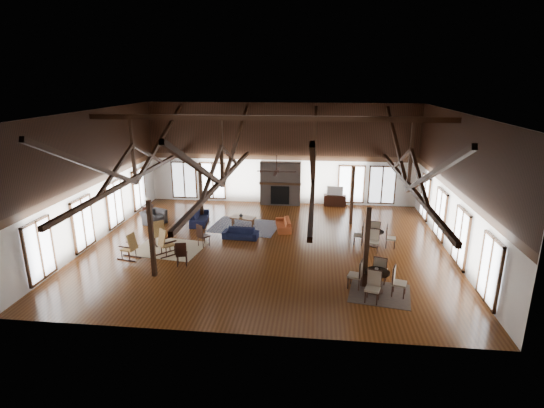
# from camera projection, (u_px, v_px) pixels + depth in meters

# --- Properties ---
(floor) EXTENTS (16.00, 16.00, 0.00)m
(floor) POSITION_uv_depth(u_px,v_px,m) (268.00, 246.00, 19.39)
(floor) COLOR #592E12
(floor) RESTS_ON ground
(ceiling) EXTENTS (16.00, 14.00, 0.02)m
(ceiling) POSITION_uv_depth(u_px,v_px,m) (267.00, 112.00, 17.67)
(ceiling) COLOR black
(ceiling) RESTS_ON wall_back
(wall_back) EXTENTS (16.00, 0.02, 6.00)m
(wall_back) POSITION_uv_depth(u_px,v_px,m) (281.00, 154.00, 25.19)
(wall_back) COLOR silver
(wall_back) RESTS_ON floor
(wall_front) EXTENTS (16.00, 0.02, 6.00)m
(wall_front) POSITION_uv_depth(u_px,v_px,m) (238.00, 241.00, 11.86)
(wall_front) COLOR silver
(wall_front) RESTS_ON floor
(wall_left) EXTENTS (0.02, 14.00, 6.00)m
(wall_left) POSITION_uv_depth(u_px,v_px,m) (94.00, 178.00, 19.35)
(wall_left) COLOR silver
(wall_left) RESTS_ON floor
(wall_right) EXTENTS (0.02, 14.00, 6.00)m
(wall_right) POSITION_uv_depth(u_px,v_px,m) (457.00, 187.00, 17.71)
(wall_right) COLOR silver
(wall_right) RESTS_ON floor
(roof_truss) EXTENTS (15.60, 14.07, 3.14)m
(roof_truss) POSITION_uv_depth(u_px,v_px,m) (267.00, 159.00, 18.23)
(roof_truss) COLOR black
(roof_truss) RESTS_ON wall_back
(post_grid) EXTENTS (8.16, 7.16, 3.05)m
(post_grid) POSITION_uv_depth(u_px,v_px,m) (267.00, 214.00, 18.95)
(post_grid) COLOR black
(post_grid) RESTS_ON floor
(fireplace) EXTENTS (2.50, 0.69, 2.60)m
(fireplace) POSITION_uv_depth(u_px,v_px,m) (280.00, 184.00, 25.37)
(fireplace) COLOR #66574D
(fireplace) RESTS_ON floor
(ceiling_fan) EXTENTS (1.60, 1.60, 0.75)m
(ceiling_fan) POSITION_uv_depth(u_px,v_px,m) (276.00, 171.00, 17.31)
(ceiling_fan) COLOR black
(ceiling_fan) RESTS_ON roof_truss
(sofa_navy_front) EXTENTS (1.72, 0.76, 0.49)m
(sofa_navy_front) POSITION_uv_depth(u_px,v_px,m) (240.00, 233.00, 20.22)
(sofa_navy_front) COLOR #131835
(sofa_navy_front) RESTS_ON floor
(sofa_navy_left) EXTENTS (2.14, 1.06, 0.60)m
(sofa_navy_left) POSITION_uv_depth(u_px,v_px,m) (199.00, 217.00, 22.40)
(sofa_navy_left) COLOR black
(sofa_navy_left) RESTS_ON floor
(sofa_orange) EXTENTS (1.81, 0.95, 0.50)m
(sofa_orange) POSITION_uv_depth(u_px,v_px,m) (283.00, 224.00, 21.45)
(sofa_orange) COLOR #AD4921
(sofa_orange) RESTS_ON floor
(coffee_table) EXTENTS (1.36, 0.91, 0.48)m
(coffee_table) POSITION_uv_depth(u_px,v_px,m) (243.00, 218.00, 21.86)
(coffee_table) COLOR brown
(coffee_table) RESTS_ON floor
(vase) EXTENTS (0.20, 0.20, 0.20)m
(vase) POSITION_uv_depth(u_px,v_px,m) (241.00, 215.00, 21.87)
(vase) COLOR #B2B2B2
(vase) RESTS_ON coffee_table
(armchair) EXTENTS (1.40, 1.34, 0.71)m
(armchair) POSITION_uv_depth(u_px,v_px,m) (154.00, 217.00, 22.24)
(armchair) COLOR #333235
(armchair) RESTS_ON floor
(side_table_lamp) EXTENTS (0.46, 0.46, 1.17)m
(side_table_lamp) POSITION_uv_depth(u_px,v_px,m) (148.00, 209.00, 23.38)
(side_table_lamp) COLOR black
(side_table_lamp) RESTS_ON floor
(rocking_chair_a) EXTENTS (0.93, 1.00, 1.16)m
(rocking_chair_a) POSITION_uv_depth(u_px,v_px,m) (159.00, 233.00, 19.40)
(rocking_chair_a) COLOR olive
(rocking_chair_a) RESTS_ON floor
(rocking_chair_b) EXTENTS (1.01, 1.03, 1.21)m
(rocking_chair_b) POSITION_uv_depth(u_px,v_px,m) (165.00, 243.00, 18.18)
(rocking_chair_b) COLOR olive
(rocking_chair_b) RESTS_ON floor
(rocking_chair_c) EXTENTS (0.97, 0.65, 1.15)m
(rocking_chair_c) POSITION_uv_depth(u_px,v_px,m) (130.00, 247.00, 17.82)
(rocking_chair_c) COLOR olive
(rocking_chair_c) RESTS_ON floor
(side_chair_a) EXTENTS (0.63, 0.63, 1.06)m
(side_chair_a) POSITION_uv_depth(u_px,v_px,m) (202.00, 234.00, 19.12)
(side_chair_a) COLOR black
(side_chair_a) RESTS_ON floor
(side_chair_b) EXTENTS (0.53, 0.53, 1.05)m
(side_chair_b) POSITION_uv_depth(u_px,v_px,m) (181.00, 252.00, 17.14)
(side_chair_b) COLOR black
(side_chair_b) RESTS_ON floor
(cafe_table_near) EXTENTS (2.12, 2.12, 1.08)m
(cafe_table_near) POSITION_uv_depth(u_px,v_px,m) (377.00, 278.00, 15.09)
(cafe_table_near) COLOR black
(cafe_table_near) RESTS_ON floor
(cafe_table_far) EXTENTS (1.94, 1.94, 0.99)m
(cafe_table_far) POSITION_uv_depth(u_px,v_px,m) (375.00, 236.00, 19.24)
(cafe_table_far) COLOR black
(cafe_table_far) RESTS_ON floor
(cup_near) EXTENTS (0.13, 0.13, 0.10)m
(cup_near) POSITION_uv_depth(u_px,v_px,m) (377.00, 269.00, 15.09)
(cup_near) COLOR #B2B2B2
(cup_near) RESTS_ON cafe_table_near
(cup_far) EXTENTS (0.14, 0.14, 0.10)m
(cup_far) POSITION_uv_depth(u_px,v_px,m) (377.00, 230.00, 19.12)
(cup_far) COLOR #B2B2B2
(cup_far) RESTS_ON cafe_table_far
(tv_console) EXTENTS (1.31, 0.49, 0.66)m
(tv_console) POSITION_uv_depth(u_px,v_px,m) (335.00, 200.00, 25.39)
(tv_console) COLOR black
(tv_console) RESTS_ON floor
(television) EXTENTS (0.95, 0.20, 0.55)m
(television) POSITION_uv_depth(u_px,v_px,m) (335.00, 190.00, 25.22)
(television) COLOR #B2B2B2
(television) RESTS_ON tv_console
(rug_tan) EXTENTS (3.25, 2.71, 0.01)m
(rug_tan) POSITION_uv_depth(u_px,v_px,m) (169.00, 248.00, 19.07)
(rug_tan) COLOR tan
(rug_tan) RESTS_ON floor
(rug_navy) EXTENTS (3.71, 3.00, 0.01)m
(rug_navy) POSITION_uv_depth(u_px,v_px,m) (245.00, 226.00, 21.88)
(rug_navy) COLOR #1C264F
(rug_navy) RESTS_ON floor
(rug_dark) EXTENTS (2.39, 2.24, 0.01)m
(rug_dark) POSITION_uv_depth(u_px,v_px,m) (380.00, 293.00, 15.11)
(rug_dark) COLOR black
(rug_dark) RESTS_ON floor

